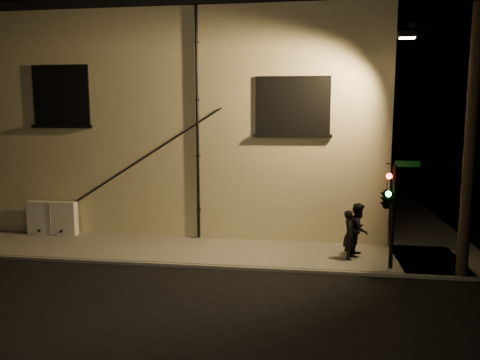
# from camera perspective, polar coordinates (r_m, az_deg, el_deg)

# --- Properties ---
(ground) EXTENTS (90.00, 90.00, 0.00)m
(ground) POSITION_cam_1_polar(r_m,az_deg,el_deg) (14.54, -0.64, -10.79)
(ground) COLOR black
(sidewalk) EXTENTS (21.00, 16.00, 0.12)m
(sidewalk) POSITION_cam_1_polar(r_m,az_deg,el_deg) (18.60, 5.17, -6.43)
(sidewalk) COLOR slate
(sidewalk) RESTS_ON ground
(building) EXTENTS (16.20, 12.23, 8.80)m
(building) POSITION_cam_1_polar(r_m,az_deg,el_deg) (23.17, -4.66, 7.28)
(building) COLOR beige
(building) RESTS_ON ground
(utility_cabinet) EXTENTS (1.94, 0.33, 1.28)m
(utility_cabinet) POSITION_cam_1_polar(r_m,az_deg,el_deg) (19.30, -21.90, -4.32)
(utility_cabinet) COLOR white
(utility_cabinet) RESTS_ON sidewalk
(pedestrian_a) EXTENTS (0.41, 0.59, 1.57)m
(pedestrian_a) POSITION_cam_1_polar(r_m,az_deg,el_deg) (15.30, 13.18, -6.51)
(pedestrian_a) COLOR black
(pedestrian_a) RESTS_ON sidewalk
(pedestrian_b) EXTENTS (0.89, 1.00, 1.73)m
(pedestrian_b) POSITION_cam_1_polar(r_m,az_deg,el_deg) (15.71, 14.24, -5.86)
(pedestrian_b) COLOR black
(pedestrian_b) RESTS_ON sidewalk
(traffic_signal) EXTENTS (1.26, 1.90, 3.23)m
(traffic_signal) POSITION_cam_1_polar(r_m,az_deg,el_deg) (14.28, 17.50, -2.02)
(traffic_signal) COLOR black
(traffic_signal) RESTS_ON sidewalk
(streetlamp_pole) EXTENTS (2.05, 1.40, 7.66)m
(streetlamp_pole) POSITION_cam_1_polar(r_m,az_deg,el_deg) (14.47, 25.92, 4.63)
(streetlamp_pole) COLOR black
(streetlamp_pole) RESTS_ON ground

